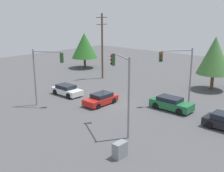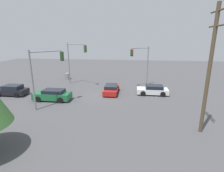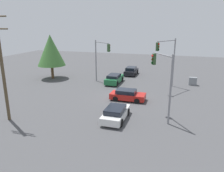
# 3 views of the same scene
# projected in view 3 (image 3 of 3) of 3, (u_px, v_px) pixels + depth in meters

# --- Properties ---
(ground_plane) EXTENTS (80.00, 80.00, 0.00)m
(ground_plane) POSITION_uv_depth(u_px,v_px,m) (121.00, 97.00, 26.72)
(ground_plane) COLOR #4C4C4F
(sedan_white) EXTENTS (1.93, 4.15, 1.29)m
(sedan_white) POSITION_uv_depth(u_px,v_px,m) (116.00, 113.00, 20.33)
(sedan_white) COLOR silver
(sedan_white) RESTS_ON ground_plane
(sedan_dark) EXTENTS (1.94, 4.10, 1.40)m
(sedan_dark) POSITION_uv_depth(u_px,v_px,m) (131.00, 71.00, 38.39)
(sedan_dark) COLOR black
(sedan_dark) RESTS_ON ground_plane
(sedan_green) EXTENTS (1.93, 4.50, 1.38)m
(sedan_green) POSITION_uv_depth(u_px,v_px,m) (114.00, 79.00, 32.91)
(sedan_green) COLOR #1E6638
(sedan_green) RESTS_ON ground_plane
(sedan_red) EXTENTS (4.06, 1.95, 1.27)m
(sedan_red) POSITION_uv_depth(u_px,v_px,m) (127.00, 95.00, 25.62)
(sedan_red) COLOR red
(sedan_red) RESTS_ON ground_plane
(traffic_signal_main) EXTENTS (3.09, 2.50, 6.34)m
(traffic_signal_main) POSITION_uv_depth(u_px,v_px,m) (101.00, 54.00, 32.11)
(traffic_signal_main) COLOR gray
(traffic_signal_main) RESTS_ON ground_plane
(traffic_signal_cross) EXTENTS (2.32, 3.77, 6.78)m
(traffic_signal_cross) POSITION_uv_depth(u_px,v_px,m) (168.00, 55.00, 29.22)
(traffic_signal_cross) COLOR gray
(traffic_signal_cross) RESTS_ON ground_plane
(traffic_signal_aux) EXTENTS (2.16, 2.83, 6.26)m
(traffic_signal_aux) POSITION_uv_depth(u_px,v_px,m) (163.00, 75.00, 19.61)
(traffic_signal_aux) COLOR gray
(traffic_signal_aux) RESTS_ON ground_plane
(utility_pole_tall) EXTENTS (2.20, 0.28, 9.87)m
(utility_pole_tall) POSITION_uv_depth(u_px,v_px,m) (2.00, 65.00, 19.09)
(utility_pole_tall) COLOR brown
(utility_pole_tall) RESTS_ON ground_plane
(electrical_cabinet) EXTENTS (1.08, 0.63, 1.15)m
(electrical_cabinet) POSITION_uv_depth(u_px,v_px,m) (193.00, 81.00, 31.95)
(electrical_cabinet) COLOR gray
(electrical_cabinet) RESTS_ON ground_plane
(tree_far) EXTENTS (4.42, 4.42, 7.06)m
(tree_far) POSITION_uv_depth(u_px,v_px,m) (51.00, 50.00, 34.85)
(tree_far) COLOR brown
(tree_far) RESTS_ON ground_plane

